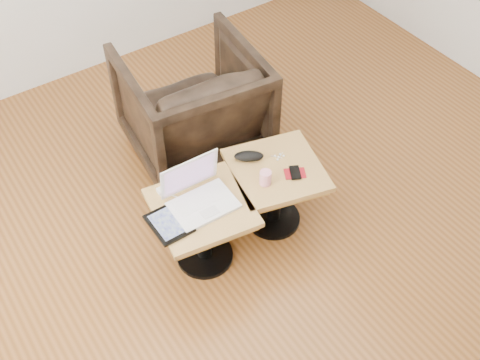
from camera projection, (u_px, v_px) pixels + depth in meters
room_shell at (296, 54)px, 2.57m from camera, size 4.52×4.52×2.71m
side_table_left at (202, 219)px, 3.25m from camera, size 0.57×0.57×0.45m
side_table_right at (275, 182)px, 3.44m from camera, size 0.61×0.61×0.45m
laptop at (199, 195)px, 3.15m from camera, size 0.34×0.27×0.24m
tablet at (169, 223)px, 3.07m from camera, size 0.19×0.23×0.02m
charging_adapter at (161, 191)px, 3.22m from camera, size 0.04×0.04×0.02m
glasses_case at (249, 156)px, 3.38m from camera, size 0.18×0.15×0.05m
striped_cup at (265, 178)px, 3.25m from camera, size 0.08×0.08×0.08m
earbuds_tangle at (279, 156)px, 3.41m from camera, size 0.07×0.04×0.01m
phone_on_sleeve at (295, 173)px, 3.32m from camera, size 0.14×0.13×0.01m
armchair at (193, 105)px, 3.84m from camera, size 0.90×0.93×0.76m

